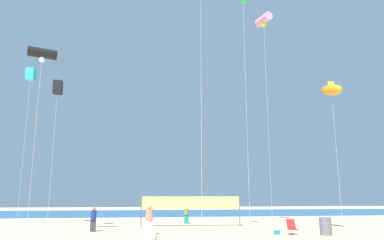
# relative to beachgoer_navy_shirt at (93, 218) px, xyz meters

# --- Properties ---
(ocean_band) EXTENTS (120.00, 20.00, 0.01)m
(ocean_band) POSITION_rel_beachgoer_navy_shirt_xyz_m (6.16, 25.12, -0.83)
(ocean_band) COLOR #28608C
(ocean_band) RESTS_ON ground
(beachgoer_navy_shirt) EXTENTS (0.36, 0.36, 1.55)m
(beachgoer_navy_shirt) POSITION_rel_beachgoer_navy_shirt_xyz_m (0.00, 0.00, 0.00)
(beachgoer_navy_shirt) COLOR #2D2D33
(beachgoer_navy_shirt) RESTS_ON ground
(beachgoer_coral_shirt) EXTENTS (0.41, 0.41, 1.78)m
(beachgoer_coral_shirt) POSITION_rel_beachgoer_navy_shirt_xyz_m (3.47, -2.73, 0.12)
(beachgoer_coral_shirt) COLOR white
(beachgoer_coral_shirt) RESTS_ON ground
(beachgoer_olive_shirt) EXTENTS (0.35, 0.35, 1.55)m
(beachgoer_olive_shirt) POSITION_rel_beachgoer_navy_shirt_xyz_m (6.74, 5.73, -0.00)
(beachgoer_olive_shirt) COLOR #19727A
(beachgoer_olive_shirt) RESTS_ON ground
(folding_beach_chair) EXTENTS (0.52, 0.65, 0.89)m
(folding_beach_chair) POSITION_rel_beachgoer_navy_shirt_xyz_m (11.81, -3.54, -0.37)
(folding_beach_chair) COLOR red
(folding_beach_chair) RESTS_ON ground
(trash_barrel) EXTENTS (0.68, 0.68, 1.00)m
(trash_barrel) POSITION_rel_beachgoer_navy_shirt_xyz_m (13.65, -4.04, -0.33)
(trash_barrel) COLOR #595960
(trash_barrel) RESTS_ON ground
(volleyball_net) EXTENTS (7.41, 0.54, 2.40)m
(volleyball_net) POSITION_rel_beachgoer_navy_shirt_xyz_m (6.71, 2.90, 0.80)
(volleyball_net) COLOR #4C4C51
(volleyball_net) RESTS_ON ground
(beach_handbag) EXTENTS (0.32, 0.16, 0.26)m
(beach_handbag) POSITION_rel_beachgoer_navy_shirt_xyz_m (10.92, -3.41, -0.70)
(beach_handbag) COLOR #19727A
(beach_handbag) RESTS_ON ground
(kite_orange_inflatable) EXTENTS (0.90, 2.20, 9.46)m
(kite_orange_inflatable) POSITION_rel_beachgoer_navy_shirt_xyz_m (14.86, -3.80, 8.04)
(kite_orange_inflatable) COLOR silver
(kite_orange_inflatable) RESTS_ON ground
(kite_pink_tube) EXTENTS (1.05, 1.64, 16.42)m
(kite_pink_tube) POSITION_rel_beachgoer_navy_shirt_xyz_m (12.34, 1.12, 15.19)
(kite_pink_tube) COLOR silver
(kite_pink_tube) RESTS_ON ground
(kite_black_box) EXTENTS (0.60, 0.60, 10.01)m
(kite_black_box) POSITION_rel_beachgoer_navy_shirt_xyz_m (-2.91, 0.42, 8.69)
(kite_black_box) COLOR silver
(kite_black_box) RESTS_ON ground
(kite_cyan_box) EXTENTS (0.65, 0.65, 11.59)m
(kite_cyan_box) POSITION_rel_beachgoer_navy_shirt_xyz_m (-5.43, 2.66, 10.27)
(kite_cyan_box) COLOR silver
(kite_cyan_box) RESTS_ON ground
(kite_black_tube) EXTENTS (1.72, 1.08, 10.75)m
(kite_black_tube) POSITION_rel_beachgoer_navy_shirt_xyz_m (-3.03, -3.51, 9.59)
(kite_black_tube) COLOR silver
(kite_black_tube) RESTS_ON ground
(kite_green_diamond) EXTENTS (0.41, 0.42, 15.01)m
(kite_green_diamond) POSITION_rel_beachgoer_navy_shirt_xyz_m (9.36, -3.24, 13.02)
(kite_green_diamond) COLOR silver
(kite_green_diamond) RESTS_ON ground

